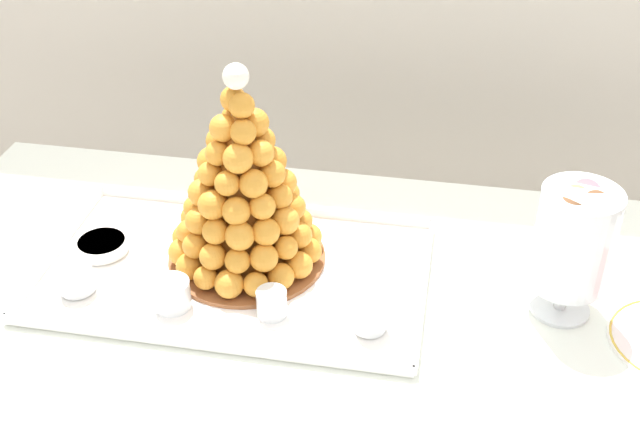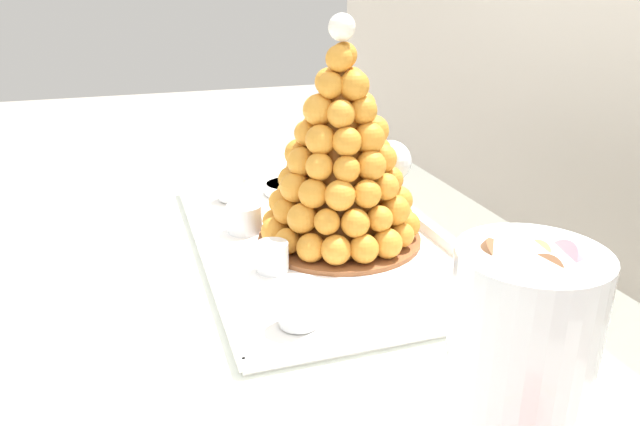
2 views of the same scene
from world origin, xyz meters
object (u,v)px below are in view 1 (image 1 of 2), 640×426
Objects in this scene: creme_brulee_ramekin at (102,245)px; wine_glass at (248,172)px; serving_tray at (235,272)px; dessert_cup_centre at (272,304)px; dessert_cup_mid_right at (370,315)px; macaron_goblet at (574,240)px; croquembouche at (243,190)px; dessert_cup_mid_left at (172,295)px; dessert_cup_left at (76,279)px.

wine_glass is (0.25, 0.12, 0.11)m from creme_brulee_ramekin.
serving_tray is 0.14m from dessert_cup_centre.
dessert_cup_centre is 0.53× the size of creme_brulee_ramekin.
dessert_cup_mid_right reaches higher than dessert_cup_centre.
dessert_cup_centre is at bearing 178.27° from dessert_cup_mid_right.
wine_glass is at bearing 166.80° from macaron_goblet.
croquembouche reaches higher than dessert_cup_mid_left.
dessert_cup_centre is 0.84× the size of dessert_cup_mid_right.
dessert_cup_mid_right is at bearing -160.06° from macaron_goblet.
creme_brulee_ramekin is at bearing -175.04° from croquembouche.
serving_tray is 0.27m from dessert_cup_mid_right.
creme_brulee_ramekin is 0.29m from wine_glass.
dessert_cup_left is at bearing 179.62° from dessert_cup_centre.
creme_brulee_ramekin is at bearing 176.54° from serving_tray.
macaron_goblet is (0.55, 0.00, 0.14)m from serving_tray.
dessert_cup_left is at bearing -172.70° from macaron_goblet.
serving_tray is at bearing -108.16° from croquembouche.
dessert_cup_mid_right is (0.25, -0.10, 0.03)m from serving_tray.
dessert_cup_mid_right is (0.50, -0.01, 0.01)m from dessert_cup_left.
dessert_cup_mid_left is 0.65m from macaron_goblet.
dessert_cup_mid_right reaches higher than dessert_cup_mid_left.
dessert_cup_mid_right is at bearing -13.45° from creme_brulee_ramekin.
croquembouche is 6.00× the size of dessert_cup_mid_left.
dessert_cup_mid_right is at bearing -0.81° from dessert_cup_left.
dessert_cup_left is 0.17m from dessert_cup_mid_left.
dessert_cup_left is 0.11m from creme_brulee_ramekin.
dessert_cup_centre is at bearing -60.75° from croquembouche.
serving_tray is 0.15m from croquembouche.
dessert_cup_centre reaches higher than serving_tray.
dessert_cup_mid_left is at bearing -3.79° from dessert_cup_left.
creme_brulee_ramekin is 0.55× the size of wine_glass.
croquembouche is at bearing 148.99° from dessert_cup_mid_right.
creme_brulee_ramekin is at bearing 179.26° from macaron_goblet.
dessert_cup_left is 0.81m from macaron_goblet.
wine_glass is at bearing 26.04° from creme_brulee_ramekin.
macaron_goblet reaches higher than dessert_cup_mid_left.
macaron_goblet is at bearing 19.94° from dessert_cup_mid_right.
creme_brulee_ramekin is 0.81m from macaron_goblet.
dessert_cup_mid_left is 0.17m from dessert_cup_centre.
serving_tray is 11.17× the size of dessert_cup_mid_right.
croquembouche is at bearing 119.25° from dessert_cup_centre.
dessert_cup_centre is (0.17, 0.01, -0.00)m from dessert_cup_mid_left.
dessert_cup_left is 1.19× the size of dessert_cup_centre.
dessert_cup_mid_left is (-0.08, -0.11, 0.03)m from serving_tray.
dessert_cup_centre is at bearing -0.38° from dessert_cup_left.
serving_tray is 0.25m from creme_brulee_ramekin.
macaron_goblet is at bearing -0.74° from creme_brulee_ramekin.
dessert_cup_mid_left is 0.36× the size of wine_glass.
dessert_cup_mid_right reaches higher than serving_tray.
wine_glass is (-0.09, 0.24, 0.10)m from dessert_cup_centre.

